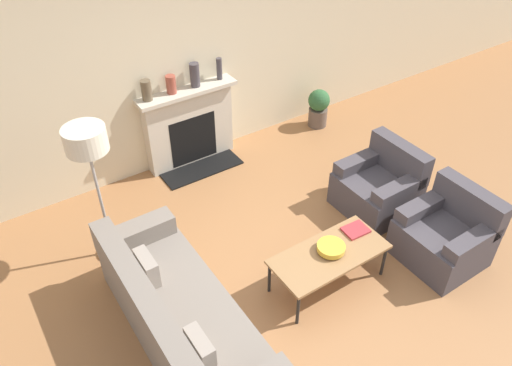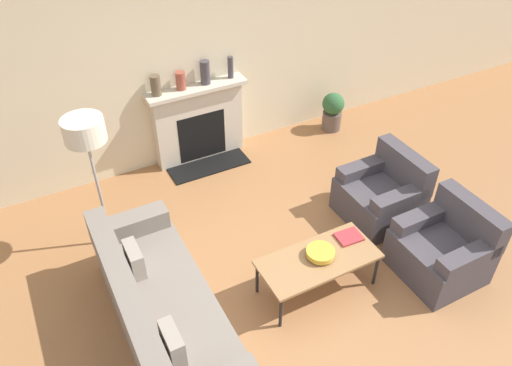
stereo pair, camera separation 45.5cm
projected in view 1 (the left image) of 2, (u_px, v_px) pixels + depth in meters
name	position (u px, v px, depth m)	size (l,w,h in m)	color
ground_plane	(312.00, 281.00, 5.17)	(18.00, 18.00, 0.00)	#99663D
wall_back	(179.00, 57.00, 6.08)	(18.00, 0.06, 2.90)	beige
fireplace	(190.00, 127.00, 6.56)	(1.32, 0.59, 1.08)	beige
couch	(182.00, 321.00, 4.43)	(0.82, 2.26, 0.79)	slate
armchair_near	(446.00, 235.00, 5.27)	(0.79, 0.82, 0.82)	#423D42
armchair_far	(379.00, 187.00, 5.92)	(0.79, 0.82, 0.82)	#423D42
coffee_table	(329.00, 255.00, 4.92)	(1.19, 0.55, 0.43)	olive
bowl	(331.00, 248.00, 4.89)	(0.28, 0.28, 0.08)	gold
book	(356.00, 230.00, 5.14)	(0.27, 0.22, 0.02)	#9E2D33
floor_lamp	(88.00, 152.00, 4.68)	(0.40, 0.40, 1.60)	gray
mantel_vase_left	(146.00, 90.00, 5.93)	(0.12, 0.12, 0.25)	brown
mantel_vase_center_left	(171.00, 84.00, 6.07)	(0.12, 0.12, 0.23)	brown
mantel_vase_center_right	(195.00, 75.00, 6.19)	(0.12, 0.12, 0.30)	#3D383D
mantel_vase_right	(219.00, 69.00, 6.35)	(0.07, 0.07, 0.29)	#3D383D
potted_plant	(318.00, 107.00, 7.40)	(0.32, 0.32, 0.58)	brown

